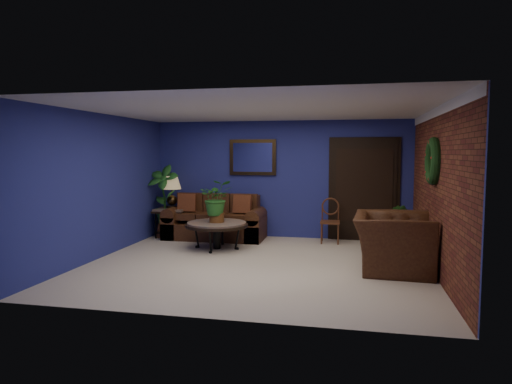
% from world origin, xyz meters
% --- Properties ---
extents(floor, '(5.50, 5.50, 0.00)m').
position_xyz_m(floor, '(0.00, 0.00, 0.00)').
color(floor, '#BFB09E').
rests_on(floor, ground).
extents(wall_back, '(5.50, 0.04, 2.50)m').
position_xyz_m(wall_back, '(0.00, 2.50, 1.25)').
color(wall_back, navy).
rests_on(wall_back, ground).
extents(wall_left, '(0.04, 5.00, 2.50)m').
position_xyz_m(wall_left, '(-2.75, 0.00, 1.25)').
color(wall_left, navy).
rests_on(wall_left, ground).
extents(wall_right_brick, '(0.04, 5.00, 2.50)m').
position_xyz_m(wall_right_brick, '(2.75, 0.00, 1.25)').
color(wall_right_brick, brown).
rests_on(wall_right_brick, ground).
extents(ceiling, '(5.50, 5.00, 0.02)m').
position_xyz_m(ceiling, '(0.00, 0.00, 2.50)').
color(ceiling, silver).
rests_on(ceiling, wall_back).
extents(crown_molding, '(0.03, 5.00, 0.14)m').
position_xyz_m(crown_molding, '(2.72, 0.00, 2.43)').
color(crown_molding, white).
rests_on(crown_molding, wall_right_brick).
extents(wall_mirror, '(1.02, 0.06, 0.77)m').
position_xyz_m(wall_mirror, '(-0.60, 2.46, 1.72)').
color(wall_mirror, '#3D2B15').
rests_on(wall_mirror, wall_back).
extents(closet_door, '(1.44, 0.06, 2.18)m').
position_xyz_m(closet_door, '(1.75, 2.47, 1.05)').
color(closet_door, black).
rests_on(closet_door, wall_back).
extents(wreath, '(0.16, 0.72, 0.72)m').
position_xyz_m(wreath, '(2.69, 0.05, 1.70)').
color(wreath, black).
rests_on(wreath, wall_right_brick).
extents(sofa, '(2.09, 0.90, 0.94)m').
position_xyz_m(sofa, '(-1.32, 2.08, 0.31)').
color(sofa, '#4B2B15').
rests_on(sofa, ground).
extents(coffee_table, '(1.19, 1.19, 0.51)m').
position_xyz_m(coffee_table, '(-0.99, 1.04, 0.45)').
color(coffee_table, '#514B47').
rests_on(coffee_table, ground).
extents(end_table, '(0.68, 0.68, 0.62)m').
position_xyz_m(end_table, '(-2.30, 2.05, 0.48)').
color(end_table, '#514B47').
rests_on(end_table, ground).
extents(table_lamp, '(0.40, 0.40, 0.67)m').
position_xyz_m(table_lamp, '(-2.30, 2.05, 1.06)').
color(table_lamp, '#3D2B15').
rests_on(table_lamp, end_table).
extents(side_chair, '(0.40, 0.40, 0.90)m').
position_xyz_m(side_chair, '(1.09, 2.12, 0.51)').
color(side_chair, brown).
rests_on(side_chair, ground).
extents(armchair, '(1.25, 1.41, 0.87)m').
position_xyz_m(armchair, '(2.15, 0.09, 0.44)').
color(armchair, '#4B2B15').
rests_on(armchair, ground).
extents(coffee_plant, '(0.74, 0.69, 0.80)m').
position_xyz_m(coffee_plant, '(-0.99, 1.04, 0.95)').
color(coffee_plant, brown).
rests_on(coffee_plant, coffee_table).
extents(floor_plant, '(0.45, 0.40, 0.85)m').
position_xyz_m(floor_plant, '(2.35, 1.76, 0.44)').
color(floor_plant, brown).
rests_on(floor_plant, ground).
extents(tall_plant, '(0.77, 0.59, 1.57)m').
position_xyz_m(tall_plant, '(-2.45, 1.95, 0.85)').
color(tall_plant, brown).
rests_on(tall_plant, ground).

